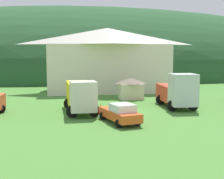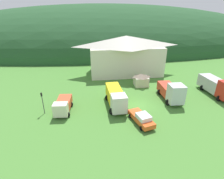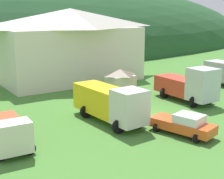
% 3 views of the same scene
% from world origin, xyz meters
% --- Properties ---
extents(ground_plane, '(200.00, 200.00, 0.00)m').
position_xyz_m(ground_plane, '(0.00, 0.00, 0.00)').
color(ground_plane, '#477F33').
extents(forested_hill_backdrop, '(164.04, 60.00, 34.84)m').
position_xyz_m(forested_hill_backdrop, '(0.00, 55.05, 0.00)').
color(forested_hill_backdrop, '#234C28').
rests_on(forested_hill_backdrop, ground).
extents(depot_building, '(18.85, 9.29, 9.42)m').
position_xyz_m(depot_building, '(1.10, 17.02, 4.86)').
color(depot_building, silver).
rests_on(depot_building, ground).
extents(play_shed_cream, '(3.05, 2.73, 2.66)m').
position_xyz_m(play_shed_cream, '(2.88, 8.50, 1.37)').
color(play_shed_cream, beige).
rests_on(play_shed_cream, ground).
extents(light_truck_cream, '(2.82, 5.46, 2.37)m').
position_xyz_m(light_truck_cream, '(-12.47, -0.42, 1.19)').
color(light_truck_cream, beige).
rests_on(light_truck_cream, ground).
extents(flatbed_truck_yellow, '(3.31, 7.81, 3.24)m').
position_xyz_m(flatbed_truck_yellow, '(-3.85, 0.31, 1.74)').
color(flatbed_truck_yellow, silver).
rests_on(flatbed_truck_yellow, ground).
extents(tow_truck_silver, '(3.35, 7.08, 3.72)m').
position_xyz_m(tow_truck_silver, '(6.31, 1.15, 1.78)').
color(tow_truck_silver, silver).
rests_on(tow_truck_silver, ground).
extents(crane_truck_red, '(3.49, 8.00, 3.69)m').
position_xyz_m(crane_truck_red, '(15.87, 2.20, 1.88)').
color(crane_truck_red, red).
rests_on(crane_truck_red, ground).
extents(service_pickup_orange, '(3.06, 5.21, 1.66)m').
position_xyz_m(service_pickup_orange, '(-0.88, -5.06, 0.83)').
color(service_pickup_orange, '#E55420').
rests_on(service_pickup_orange, ground).
extents(traffic_light_west, '(0.20, 0.32, 3.60)m').
position_xyz_m(traffic_light_west, '(-15.42, -0.49, 2.24)').
color(traffic_light_west, '#4C4C51').
rests_on(traffic_light_west, ground).
extents(traffic_cone_near_pickup, '(0.36, 0.36, 0.54)m').
position_xyz_m(traffic_cone_near_pickup, '(-1.49, 3.54, 0.00)').
color(traffic_cone_near_pickup, orange).
rests_on(traffic_cone_near_pickup, ground).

